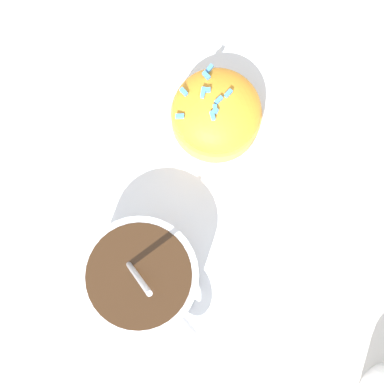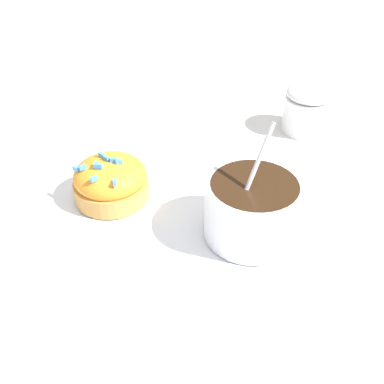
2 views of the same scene
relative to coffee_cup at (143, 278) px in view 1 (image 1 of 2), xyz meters
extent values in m
plane|color=silver|center=(0.08, -0.01, -0.03)|extent=(3.00, 3.00, 0.00)
cube|color=white|center=(0.08, -0.01, -0.03)|extent=(0.31, 0.30, 0.00)
cylinder|color=white|center=(0.00, 0.00, 0.00)|extent=(0.09, 0.09, 0.06)
cylinder|color=#331E0F|center=(0.00, 0.00, 0.02)|extent=(0.08, 0.08, 0.01)
torus|color=white|center=(-0.02, -0.04, 0.00)|extent=(0.02, 0.04, 0.04)
ellipsoid|color=silver|center=(-0.01, -0.02, -0.02)|extent=(0.03, 0.03, 0.01)
cylinder|color=silver|center=(0.00, 0.01, 0.03)|extent=(0.03, 0.05, 0.10)
cylinder|color=#D19347|center=(0.15, 0.00, -0.02)|extent=(0.08, 0.08, 0.02)
ellipsoid|color=orange|center=(0.15, 0.00, 0.00)|extent=(0.07, 0.07, 0.04)
cube|color=#4C99EA|center=(0.14, 0.00, 0.02)|extent=(0.01, 0.01, 0.00)
cube|color=#4C99EA|center=(0.17, 0.01, 0.01)|extent=(0.01, 0.01, 0.00)
cube|color=#4C99EA|center=(0.15, 0.02, 0.01)|extent=(0.01, 0.01, 0.00)
cube|color=#4C99EA|center=(0.15, 0.01, 0.01)|extent=(0.01, 0.00, 0.00)
cube|color=#4C99EA|center=(0.15, -0.01, 0.02)|extent=(0.01, 0.01, 0.00)
cube|color=#4C99EA|center=(0.16, -0.01, 0.01)|extent=(0.01, 0.01, 0.00)
cube|color=#4C99EA|center=(0.13, 0.02, 0.01)|extent=(0.01, 0.01, 0.00)
cube|color=#4C99EA|center=(0.15, 0.01, 0.01)|extent=(0.01, 0.00, 0.00)
cube|color=#4C99EA|center=(0.14, 0.00, 0.02)|extent=(0.01, 0.01, 0.00)
cube|color=#4C99EA|center=(0.16, 0.01, 0.01)|extent=(0.01, 0.01, 0.00)
cube|color=#4C99EA|center=(0.18, 0.01, 0.01)|extent=(0.01, 0.00, 0.00)
cube|color=#4C99EA|center=(0.14, 0.00, 0.01)|extent=(0.01, 0.01, 0.00)
camera|label=1|loc=(0.00, -0.04, 0.42)|focal=50.00mm
camera|label=2|loc=(-0.06, 0.32, 0.26)|focal=42.00mm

